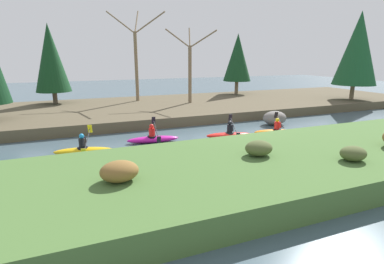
% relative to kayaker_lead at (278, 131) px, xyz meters
% --- Properties ---
extents(ground_plane, '(90.00, 90.00, 0.00)m').
position_rel_kayaker_lead_xyz_m(ground_plane, '(-2.72, 0.50, -0.22)').
color(ground_plane, '#425660').
extents(riverbank_near, '(44.00, 6.32, 0.85)m').
position_rel_kayaker_lead_xyz_m(riverbank_near, '(-2.72, -5.03, 0.21)').
color(riverbank_near, '#476B33').
rests_on(riverbank_near, ground).
extents(riverbank_far, '(44.00, 11.28, 0.65)m').
position_rel_kayaker_lead_xyz_m(riverbank_far, '(-2.72, 9.58, 0.11)').
color(riverbank_far, brown).
rests_on(riverbank_far, ground).
extents(conifer_tree_centre, '(2.73, 2.73, 6.31)m').
position_rel_kayaker_lead_xyz_m(conifer_tree_centre, '(-12.17, 13.20, 4.07)').
color(conifer_tree_centre, brown).
rests_on(conifer_tree_centre, riverbank_far).
extents(conifer_tree_mid_right, '(2.80, 2.80, 5.98)m').
position_rel_kayaker_lead_xyz_m(conifer_tree_mid_right, '(4.97, 13.37, 4.07)').
color(conifer_tree_mid_right, '#7A664C').
rests_on(conifer_tree_mid_right, riverbank_far).
extents(conifer_tree_right, '(3.62, 3.62, 7.53)m').
position_rel_kayaker_lead_xyz_m(conifer_tree_right, '(12.46, 5.84, 4.85)').
color(conifer_tree_right, '#7A664C').
rests_on(conifer_tree_right, riverbank_far).
extents(bare_tree_upstream, '(4.22, 4.17, 7.71)m').
position_rel_kayaker_lead_xyz_m(bare_tree_upstream, '(-5.51, 12.33, 4.06)').
color(bare_tree_upstream, '#7A664C').
rests_on(bare_tree_upstream, riverbank_far).
extents(bare_tree_mid_upstream, '(3.39, 3.35, 6.14)m').
position_rel_kayaker_lead_xyz_m(bare_tree_mid_upstream, '(-1.71, 9.53, 3.33)').
color(bare_tree_mid_upstream, '#7A664C').
rests_on(bare_tree_mid_upstream, riverbank_far).
extents(shrub_clump_nearest, '(1.13, 0.95, 0.61)m').
position_rel_kayaker_lead_xyz_m(shrub_clump_nearest, '(-9.79, -5.28, 0.94)').
color(shrub_clump_nearest, brown).
rests_on(shrub_clump_nearest, riverbank_near).
extents(shrub_clump_second, '(1.05, 0.87, 0.57)m').
position_rel_kayaker_lead_xyz_m(shrub_clump_second, '(-4.63, -4.82, 0.92)').
color(shrub_clump_second, '#4C562D').
rests_on(shrub_clump_second, riverbank_near).
extents(shrub_clump_third, '(0.96, 0.80, 0.52)m').
position_rel_kayaker_lead_xyz_m(shrub_clump_third, '(-1.86, -6.53, 0.89)').
color(shrub_clump_third, '#4C562D').
rests_on(shrub_clump_third, riverbank_near).
extents(kayaker_lead, '(2.75, 2.01, 1.20)m').
position_rel_kayaker_lead_xyz_m(kayaker_lead, '(0.00, 0.00, 0.00)').
color(kayaker_lead, orange).
rests_on(kayaker_lead, ground).
extents(kayaker_middle, '(2.77, 2.03, 1.20)m').
position_rel_kayaker_lead_xyz_m(kayaker_middle, '(-2.89, 0.36, 0.00)').
color(kayaker_middle, red).
rests_on(kayaker_middle, ground).
extents(kayaker_trailing, '(2.80, 2.07, 1.20)m').
position_rel_kayaker_lead_xyz_m(kayaker_trailing, '(-7.09, 1.19, 0.00)').
color(kayaker_trailing, '#C61999').
rests_on(kayaker_trailing, ground).
extents(kayaker_far_back, '(2.79, 2.05, 1.20)m').
position_rel_kayaker_lead_xyz_m(kayaker_far_back, '(-10.57, 0.42, 0.00)').
color(kayaker_far_back, yellow).
rests_on(kayaker_far_back, ground).
extents(boulder_midstream, '(1.62, 1.27, 0.92)m').
position_rel_kayaker_lead_xyz_m(boulder_midstream, '(1.48, 2.31, 0.24)').
color(boulder_midstream, slate).
rests_on(boulder_midstream, ground).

